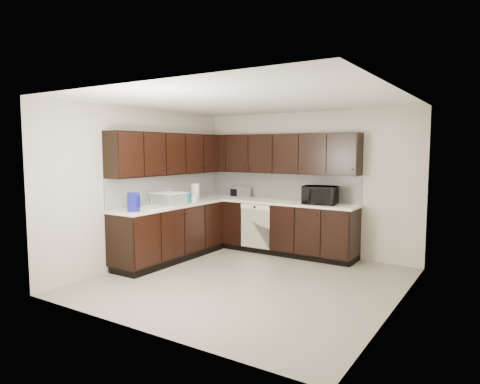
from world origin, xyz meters
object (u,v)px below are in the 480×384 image
object	(u,v)px
blue_pitcher	(134,202)
storage_bin	(168,199)
sink	(157,210)
microwave	(320,195)
toaster_oven	(240,192)

from	to	relation	value
blue_pitcher	storage_bin	bearing A→B (deg)	75.10
storage_bin	blue_pitcher	size ratio (longest dim) A/B	1.86
blue_pitcher	sink	bearing A→B (deg)	79.91
microwave	storage_bin	xyz separation A→B (m)	(-2.05, -1.44, -0.05)
toaster_oven	blue_pitcher	xyz separation A→B (m)	(-0.35, -2.35, 0.04)
sink	toaster_oven	size ratio (longest dim) A/B	2.51
toaster_oven	storage_bin	size ratio (longest dim) A/B	0.63
microwave	toaster_oven	size ratio (longest dim) A/B	1.69
microwave	toaster_oven	world-z (taller)	microwave
toaster_oven	sink	bearing A→B (deg)	-86.26
microwave	sink	bearing A→B (deg)	-151.20
microwave	toaster_oven	bearing A→B (deg)	166.71
microwave	blue_pitcher	distance (m)	3.01
storage_bin	microwave	bearing A→B (deg)	35.16
sink	blue_pitcher	world-z (taller)	blue_pitcher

